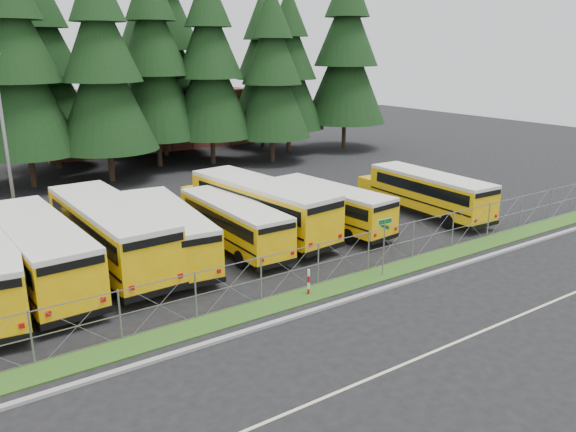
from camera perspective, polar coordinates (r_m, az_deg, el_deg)
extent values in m
plane|color=black|center=(26.98, 3.48, -5.79)|extent=(120.00, 120.00, 0.00)
cube|color=gray|center=(24.78, 7.87, -7.89)|extent=(50.00, 0.25, 0.12)
cube|color=#214D16|center=(25.75, 5.79, -6.91)|extent=(50.00, 1.40, 0.06)
cube|color=beige|center=(21.82, 16.62, -12.22)|extent=(50.00, 0.12, 0.01)
cube|color=brown|center=(63.81, -14.49, 9.59)|extent=(22.00, 10.00, 6.00)
cylinder|color=gray|center=(26.48, 9.70, -3.20)|extent=(0.06, 0.06, 2.80)
cube|color=#0D5D1C|center=(26.08, 9.84, -0.56)|extent=(0.80, 0.04, 0.22)
cube|color=white|center=(26.08, 9.84, -0.56)|extent=(0.84, 0.04, 0.26)
cube|color=#0D5D1C|center=(26.15, 9.81, -1.06)|extent=(0.04, 0.55, 0.18)
cylinder|color=#B20C0C|center=(24.40, 2.10, -6.75)|extent=(0.11, 0.11, 1.20)
cylinder|color=gray|center=(35.54, -26.73, 6.34)|extent=(0.20, 0.20, 10.00)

